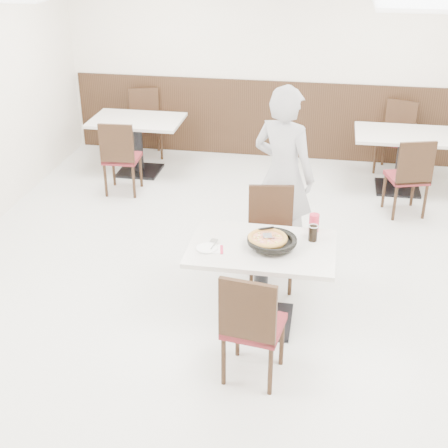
% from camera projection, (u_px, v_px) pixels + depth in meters
% --- Properties ---
extents(floor, '(7.00, 7.00, 0.00)m').
position_uv_depth(floor, '(242.00, 281.00, 6.06)').
color(floor, beige).
rests_on(floor, ground).
extents(wall_back, '(6.00, 0.04, 2.80)m').
position_uv_depth(wall_back, '(281.00, 59.00, 8.50)').
color(wall_back, white).
rests_on(wall_back, floor).
extents(wainscot_back, '(5.90, 0.03, 1.10)m').
position_uv_depth(wainscot_back, '(278.00, 120.00, 8.87)').
color(wainscot_back, black).
rests_on(wainscot_back, floor).
extents(main_table, '(1.24, 0.86, 0.75)m').
position_uv_depth(main_table, '(261.00, 285.00, 5.29)').
color(main_table, silver).
rests_on(main_table, floor).
extents(chair_near, '(0.48, 0.48, 0.95)m').
position_uv_depth(chair_near, '(254.00, 323.00, 4.63)').
color(chair_near, black).
rests_on(chair_near, floor).
extents(chair_far, '(0.48, 0.48, 0.95)m').
position_uv_depth(chair_far, '(271.00, 240.00, 5.79)').
color(chair_far, black).
rests_on(chair_far, floor).
extents(trivet, '(0.14, 0.14, 0.04)m').
position_uv_depth(trivet, '(266.00, 246.00, 5.09)').
color(trivet, black).
rests_on(trivet, main_table).
extents(pizza_pan, '(0.35, 0.35, 0.01)m').
position_uv_depth(pizza_pan, '(272.00, 243.00, 5.08)').
color(pizza_pan, black).
rests_on(pizza_pan, trivet).
extents(pizza, '(0.31, 0.31, 0.02)m').
position_uv_depth(pizza, '(267.00, 240.00, 5.09)').
color(pizza, gold).
rests_on(pizza, pizza_pan).
extents(pizza_server, '(0.09, 0.10, 0.00)m').
position_uv_depth(pizza_server, '(268.00, 235.00, 5.09)').
color(pizza_server, silver).
rests_on(pizza_server, pizza).
extents(napkin, '(0.17, 0.17, 0.00)m').
position_uv_depth(napkin, '(213.00, 249.00, 5.08)').
color(napkin, white).
rests_on(napkin, main_table).
extents(side_plate, '(0.18, 0.18, 0.01)m').
position_uv_depth(side_plate, '(207.00, 248.00, 5.08)').
color(side_plate, white).
rests_on(side_plate, napkin).
extents(fork, '(0.04, 0.14, 0.00)m').
position_uv_depth(fork, '(214.00, 245.00, 5.10)').
color(fork, silver).
rests_on(fork, side_plate).
extents(cola_glass, '(0.08, 0.08, 0.13)m').
position_uv_depth(cola_glass, '(313.00, 234.00, 5.18)').
color(cola_glass, black).
rests_on(cola_glass, main_table).
extents(red_cup, '(0.09, 0.09, 0.16)m').
position_uv_depth(red_cup, '(314.00, 223.00, 5.33)').
color(red_cup, '#C0243B').
rests_on(red_cup, main_table).
extents(diner_person, '(0.77, 0.66, 1.80)m').
position_uv_depth(diner_person, '(283.00, 175.00, 6.10)').
color(diner_person, '#A6A5AA').
rests_on(diner_person, floor).
extents(bg_table_left, '(1.25, 0.88, 0.75)m').
position_uv_depth(bg_table_left, '(138.00, 146.00, 8.40)').
color(bg_table_left, silver).
rests_on(bg_table_left, floor).
extents(bg_chair_left_near, '(0.44, 0.44, 0.95)m').
position_uv_depth(bg_chair_left_near, '(122.00, 156.00, 7.76)').
color(bg_chair_left_near, black).
rests_on(bg_chair_left_near, floor).
extents(bg_chair_left_far, '(0.55, 0.55, 0.95)m').
position_uv_depth(bg_chair_left_far, '(146.00, 125.00, 8.91)').
color(bg_chair_left_far, black).
rests_on(bg_chair_left_far, floor).
extents(bg_table_right, '(1.24, 0.86, 0.75)m').
position_uv_depth(bg_table_right, '(401.00, 162.00, 7.87)').
color(bg_table_right, silver).
rests_on(bg_table_right, floor).
extents(bg_chair_right_near, '(0.52, 0.52, 0.95)m').
position_uv_depth(bg_chair_right_near, '(407.00, 176.00, 7.20)').
color(bg_chair_right_near, black).
rests_on(bg_chair_right_near, floor).
extents(bg_chair_right_far, '(0.54, 0.54, 0.95)m').
position_uv_depth(bg_chair_right_far, '(395.00, 139.00, 8.36)').
color(bg_chair_right_far, black).
rests_on(bg_chair_right_far, floor).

